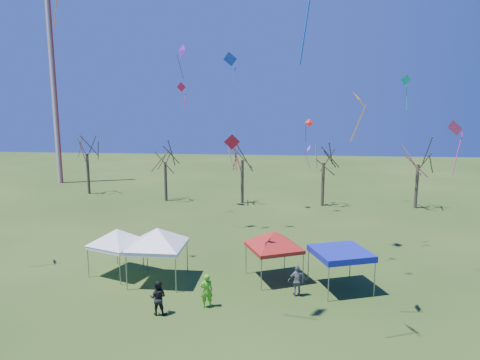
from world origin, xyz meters
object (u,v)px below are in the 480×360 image
object	(u,v)px
tree_0	(86,139)
tent_red	(274,234)
tent_white_west	(117,232)
tent_blue	(341,253)
radio_mast	(54,88)
tree_1	(165,148)
tent_white_mid	(157,232)
person_grey	(297,281)
person_dark	(158,298)
tree_3	(324,147)
person_green	(207,291)
tree_4	(419,149)
tree_2	(242,144)

from	to	relation	value
tree_0	tent_red	world-z (taller)	tree_0
tent_white_west	tent_blue	distance (m)	13.33
radio_mast	tree_1	bearing A→B (deg)	-28.48
tree_0	tent_white_mid	distance (m)	28.91
tree_0	tent_blue	size ratio (longest dim) A/B	2.27
person_grey	person_dark	world-z (taller)	person_dark
person_dark	tree_3	bearing A→B (deg)	-112.55
tree_0	person_green	world-z (taller)	tree_0
tree_1	tree_4	distance (m)	26.13
tree_1	tree_3	world-z (taller)	tree_3
tree_4	tent_blue	world-z (taller)	tree_4
tent_red	person_dark	xyz separation A→B (m)	(-5.57, -5.03, -1.91)
tree_3	tent_white_west	world-z (taller)	tree_3
tree_4	tent_red	size ratio (longest dim) A/B	2.15
tree_4	person_green	xyz separation A→B (m)	(-17.17, -23.64, -5.17)
tent_white_mid	person_green	bearing A→B (deg)	-40.73
tree_3	tent_red	xyz separation A→B (m)	(-4.52, -19.70, -3.29)
tree_4	person_dark	world-z (taller)	tree_4
tent_red	tent_blue	world-z (taller)	tent_red
tree_4	person_dark	size ratio (longest dim) A/B	4.50
tree_2	tree_1	bearing A→B (deg)	178.15
tent_white_mid	tent_blue	world-z (taller)	tent_white_mid
person_green	person_dark	distance (m)	2.48
radio_mast	tent_white_west	bearing A→B (deg)	-56.19
tree_3	tree_4	size ratio (longest dim) A/B	1.00
tree_2	tree_3	distance (m)	8.41
tent_blue	person_grey	bearing A→B (deg)	-153.74
tree_0	person_dark	distance (m)	33.18
person_grey	tree_2	bearing A→B (deg)	-85.53
tent_white_mid	tree_4	bearing A→B (deg)	45.15
tent_white_mid	tent_white_west	bearing A→B (deg)	163.18
tent_white_west	tent_blue	size ratio (longest dim) A/B	0.95
tree_3	tent_red	distance (m)	20.48
tree_4	tent_blue	distance (m)	23.31
tent_white_west	tent_red	world-z (taller)	tent_red
radio_mast	tree_1	xyz separation A→B (m)	(17.23, -9.35, -6.71)
tree_0	person_grey	bearing A→B (deg)	-46.77
person_dark	radio_mast	bearing A→B (deg)	-55.73
tree_1	tree_2	distance (m)	8.42
tree_3	tent_white_mid	size ratio (longest dim) A/B	1.85
tree_1	person_dark	size ratio (longest dim) A/B	4.30
tree_1	tent_blue	distance (m)	26.92
radio_mast	tent_white_west	xyz separation A→B (m)	(19.99, -29.85, -9.83)
tent_blue	person_green	distance (m)	7.79
tree_4	person_grey	world-z (taller)	tree_4
tree_3	tent_white_mid	xyz separation A→B (m)	(-11.26, -20.74, -3.04)
tree_2	person_green	xyz separation A→B (m)	(0.56, -24.01, -5.40)
tree_3	person_green	world-z (taller)	tree_3
tent_white_mid	person_dark	bearing A→B (deg)	-73.61
person_green	tent_blue	bearing A→B (deg)	-178.54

